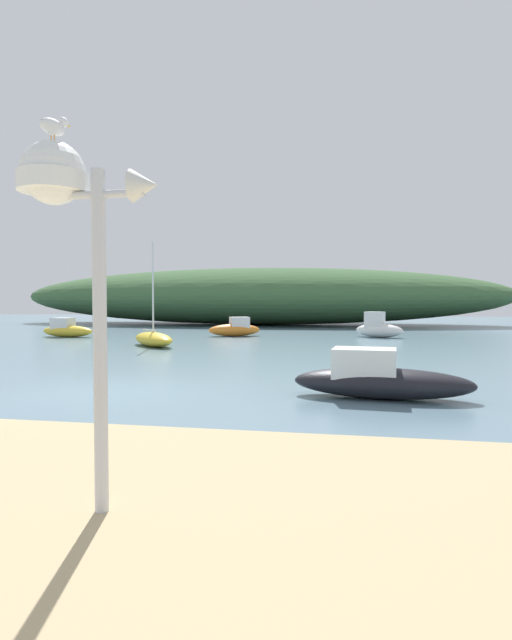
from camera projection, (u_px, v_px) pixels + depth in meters
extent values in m
plane|color=slate|center=(103.00, 392.00, 11.34)|extent=(120.00, 120.00, 0.00)
ellipsoid|color=#3D6038|center=(256.00, 296.00, 44.36)|extent=(43.33, 12.65, 4.95)
cylinder|color=silver|center=(100.00, 342.00, 4.35)|extent=(0.12, 0.12, 2.97)
cylinder|color=silver|center=(98.00, 194.00, 4.31)|extent=(0.84, 0.07, 0.07)
cylinder|color=white|center=(53.00, 183.00, 4.38)|extent=(0.60, 0.60, 0.17)
sphere|color=white|center=(53.00, 173.00, 4.37)|extent=(0.55, 0.55, 0.55)
cone|color=silver|center=(145.00, 185.00, 4.23)|extent=(0.23, 0.28, 0.28)
cylinder|color=orange|center=(51.00, 138.00, 4.37)|extent=(0.01, 0.01, 0.05)
cylinder|color=orange|center=(54.00, 138.00, 4.35)|extent=(0.01, 0.01, 0.05)
ellipsoid|color=white|center=(53.00, 127.00, 4.36)|extent=(0.18, 0.28, 0.14)
ellipsoid|color=#9EA0A8|center=(53.00, 124.00, 4.36)|extent=(0.16, 0.26, 0.05)
sphere|color=white|center=(62.00, 123.00, 4.45)|extent=(0.10, 0.10, 0.10)
cone|color=gold|center=(69.00, 126.00, 4.52)|extent=(0.04, 0.06, 0.03)
ellipsoid|color=gold|center=(68.00, 331.00, 28.61)|extent=(3.29, 1.37, 0.67)
cube|color=silver|center=(63.00, 324.00, 28.69)|extent=(1.20, 0.95, 0.66)
ellipsoid|color=orange|center=(234.00, 330.00, 29.27)|extent=(3.19, 2.24, 0.72)
cube|color=silver|center=(239.00, 323.00, 29.33)|extent=(1.32, 1.21, 0.66)
ellipsoid|color=white|center=(379.00, 331.00, 28.34)|extent=(2.91, 2.05, 0.78)
cube|color=silver|center=(375.00, 320.00, 28.48)|extent=(1.20, 1.10, 0.95)
ellipsoid|color=black|center=(382.00, 383.00, 10.54)|extent=(3.80, 1.43, 0.64)
cube|color=silver|center=(364.00, 363.00, 10.62)|extent=(1.37, 1.00, 0.63)
ellipsoid|color=gold|center=(153.00, 339.00, 22.75)|extent=(3.26, 3.49, 0.64)
cylinder|color=silver|center=(153.00, 289.00, 22.66)|extent=(0.08, 0.08, 4.27)
cylinder|color=silver|center=(149.00, 330.00, 23.20)|extent=(1.11, 1.26, 0.06)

